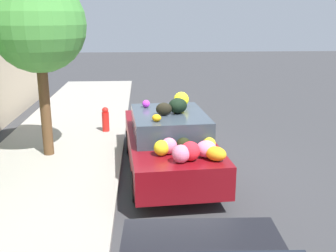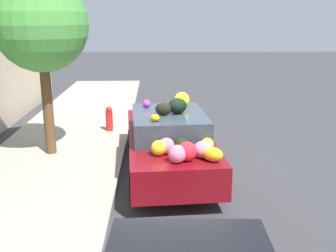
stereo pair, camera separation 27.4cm
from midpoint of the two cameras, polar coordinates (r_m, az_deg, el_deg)
ground_plane at (r=8.66m, az=1.33°, el=-6.55°), size 60.00×60.00×0.00m
sidewalk_curb at (r=8.91m, az=-16.38°, el=-6.21°), size 24.00×3.20×0.10m
street_tree at (r=9.34m, az=-17.15°, el=13.74°), size 2.11×2.11×4.05m
fire_hydrant at (r=11.33m, az=-7.85°, el=1.04°), size 0.20×0.20×0.70m
art_car at (r=8.33m, az=1.06°, el=-2.18°), size 4.43×1.97×1.68m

